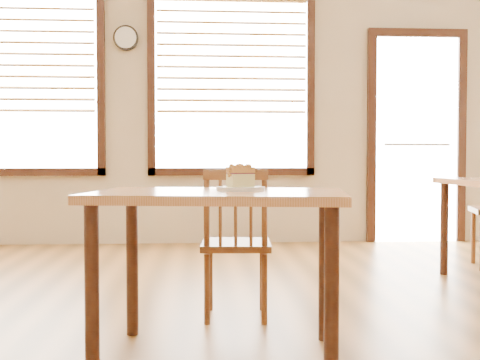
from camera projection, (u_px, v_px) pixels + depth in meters
The scene contains 8 objects.
window_left at pixel (18, 70), 6.18m from camera, with size 1.76×0.10×1.96m.
window_right at pixel (232, 72), 6.32m from camera, with size 1.76×0.10×1.96m.
entry_door at pixel (416, 131), 6.49m from camera, with size 1.08×0.06×2.29m.
wall_clock at pixel (126, 38), 6.22m from camera, with size 0.26×0.05×0.26m.
cafe_table_main at pixel (219, 215), 2.69m from camera, with size 1.21×0.91×0.75m.
cafe_chair_main at pixel (236, 243), 3.35m from camera, with size 0.41×0.41×0.85m.
plate at pixel (240, 189), 2.73m from camera, with size 0.22×0.22×0.02m.
cake_slice at pixel (241, 175), 2.73m from camera, with size 0.13×0.11×0.11m.
Camera 1 is at (-0.04, -2.38, 0.89)m, focal length 45.00 mm.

